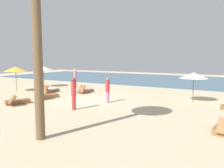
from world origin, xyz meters
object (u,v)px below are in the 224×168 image
at_px(lounger_1, 50,90).
at_px(lounger_3, 17,102).
at_px(umbrella_2, 194,75).
at_px(person_0, 108,90).
at_px(lounger_0, 224,128).
at_px(umbrella_1, 16,69).
at_px(person_2, 75,78).
at_px(person_3, 74,93).
at_px(umbrella_3, 44,68).
at_px(lounger_5, 48,96).
at_px(lounger_4, 85,91).

xyz_separation_m(lounger_1, lounger_3, (1.77, -4.74, -0.01)).
relative_size(umbrella_2, person_0, 1.20).
bearing_deg(person_0, lounger_0, -22.20).
height_order(umbrella_1, person_2, umbrella_1).
distance_m(lounger_3, person_3, 4.32).
xyz_separation_m(umbrella_3, person_3, (9.28, -6.62, -0.91)).
xyz_separation_m(umbrella_1, lounger_1, (3.04, 1.06, -1.83)).
bearing_deg(lounger_1, umbrella_2, 9.25).
height_order(umbrella_1, lounger_5, umbrella_1).
bearing_deg(umbrella_2, person_2, 170.76).
relative_size(lounger_4, lounger_5, 0.96).
relative_size(umbrella_1, lounger_3, 1.25).
height_order(umbrella_1, person_3, umbrella_1).
distance_m(lounger_1, person_3, 7.31).
distance_m(lounger_0, person_0, 7.92).
height_order(person_0, person_2, person_2).
relative_size(lounger_1, lounger_4, 0.99).
relative_size(umbrella_2, lounger_5, 1.14).
relative_size(umbrella_1, umbrella_2, 1.10).
bearing_deg(person_2, umbrella_3, -156.28).
bearing_deg(lounger_3, person_3, 8.25).
height_order(lounger_4, person_3, person_3).
distance_m(lounger_4, lounger_5, 3.63).
bearing_deg(lounger_4, umbrella_2, 3.52).
xyz_separation_m(lounger_4, person_3, (3.20, -5.47, 0.82)).
xyz_separation_m(lounger_0, lounger_5, (-11.96, 2.11, -0.00)).
height_order(umbrella_1, lounger_3, umbrella_1).
relative_size(umbrella_1, lounger_0, 1.30).
xyz_separation_m(umbrella_2, lounger_3, (-9.76, -6.62, -1.64)).
bearing_deg(person_2, person_0, -36.64).
xyz_separation_m(umbrella_3, person_0, (9.90, -3.81, -1.04)).
xyz_separation_m(lounger_4, person_0, (3.82, -2.67, 0.69)).
xyz_separation_m(umbrella_2, lounger_4, (-8.77, -0.54, -1.63)).
relative_size(lounger_3, person_2, 0.93).
distance_m(lounger_1, lounger_5, 2.92).
height_order(umbrella_2, person_2, umbrella_2).
xyz_separation_m(lounger_0, person_2, (-14.21, 8.11, 0.82)).
relative_size(lounger_0, person_2, 0.89).
height_order(lounger_1, lounger_4, lounger_4).
height_order(umbrella_2, lounger_0, umbrella_2).
height_order(umbrella_2, umbrella_3, umbrella_3).
distance_m(umbrella_1, person_3, 9.57).
distance_m(person_2, person_3, 10.12).
distance_m(umbrella_2, lounger_3, 11.91).
relative_size(umbrella_3, lounger_3, 1.18).
distance_m(umbrella_2, lounger_4, 8.93).
bearing_deg(person_0, person_2, 143.36).
xyz_separation_m(umbrella_2, lounger_5, (-9.61, -4.07, -1.64)).
bearing_deg(umbrella_3, lounger_4, -10.71).
distance_m(umbrella_2, lounger_0, 6.82).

